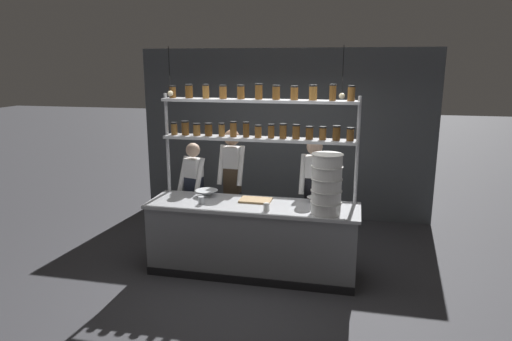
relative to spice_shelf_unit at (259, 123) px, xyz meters
name	(u,v)px	position (x,y,z in m)	size (l,w,h in m)	color
ground_plane	(253,271)	(-0.01, -0.33, -1.90)	(40.00, 40.00, 0.00)	#3D3D42
back_wall	(284,134)	(-0.01, 2.10, -0.45)	(5.07, 0.12, 2.89)	#4C5156
prep_counter	(253,238)	(-0.01, -0.33, -1.44)	(2.67, 0.76, 0.92)	gray
spice_shelf_unit	(259,123)	(0.00, 0.00, 0.00)	(2.55, 0.28, 2.40)	#B7BABF
chef_left	(194,190)	(-0.99, 0.24, -1.01)	(0.41, 0.34, 1.56)	black
chef_center	(232,181)	(-0.47, 0.39, -0.88)	(0.37, 0.30, 1.75)	black
chef_right	(313,191)	(0.70, 0.27, -0.93)	(0.36, 0.29, 1.68)	black
container_stack	(327,184)	(0.92, -0.51, -0.62)	(0.37, 0.37, 0.72)	white
cutting_board	(256,200)	(0.00, -0.20, -0.97)	(0.40, 0.26, 0.02)	#A88456
prep_bowl_near_left	(207,193)	(-0.68, -0.12, -0.94)	(0.30, 0.30, 0.08)	silver
prep_bowl_center_front	(316,200)	(0.77, -0.07, -0.95)	(0.24, 0.24, 0.06)	white
serving_cup_front	(266,207)	(0.22, -0.56, -0.93)	(0.07, 0.07, 0.10)	silver
serving_cup_by_board	(201,200)	(-0.63, -0.47, -0.93)	(0.08, 0.08, 0.10)	#B2B7BC
pendant_light_row	(253,92)	(0.00, -0.33, 0.41)	(2.16, 0.07, 0.60)	black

